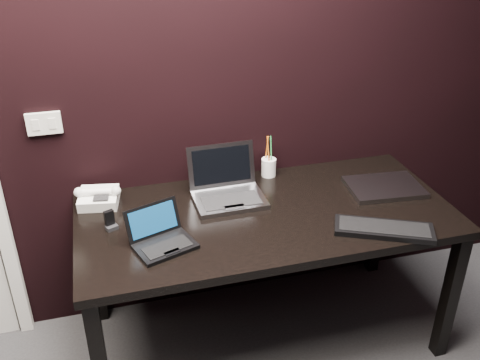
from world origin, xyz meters
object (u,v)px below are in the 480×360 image
object	(u,v)px
silver_laptop	(227,190)
desk_phone	(99,197)
closed_laptop	(384,187)
pen_cup	(269,166)
desk	(266,226)
netbook	(162,239)
mobile_phone	(110,222)
ext_keyboard	(384,229)

from	to	relation	value
silver_laptop	desk_phone	size ratio (longest dim) A/B	1.51
closed_laptop	pen_cup	size ratio (longest dim) A/B	1.71
desk	closed_laptop	size ratio (longest dim) A/B	4.54
desk_phone	pen_cup	distance (m)	0.85
netbook	pen_cup	xyz separation A→B (m)	(0.61, 0.47, 0.02)
desk_phone	pen_cup	world-z (taller)	pen_cup
desk	desk_phone	world-z (taller)	desk_phone
desk	closed_laptop	distance (m)	0.63
netbook	mobile_phone	distance (m)	0.27
desk	desk_phone	bearing A→B (deg)	159.78
closed_laptop	desk	bearing A→B (deg)	-175.53
closed_laptop	desk_phone	xyz separation A→B (m)	(-1.35, 0.22, 0.03)
pen_cup	mobile_phone	bearing A→B (deg)	-160.42
ext_keyboard	closed_laptop	world-z (taller)	ext_keyboard
closed_laptop	netbook	bearing A→B (deg)	-170.85
desk	silver_laptop	size ratio (longest dim) A/B	5.12
silver_laptop	desk_phone	xyz separation A→B (m)	(-0.59, 0.10, -0.00)
desk_phone	pen_cup	bearing A→B (deg)	4.71
silver_laptop	pen_cup	xyz separation A→B (m)	(0.26, 0.17, 0.01)
closed_laptop	ext_keyboard	bearing A→B (deg)	-119.03
netbook	silver_laptop	xyz separation A→B (m)	(0.35, 0.30, 0.01)
desk	pen_cup	size ratio (longest dim) A/B	7.77
silver_laptop	closed_laptop	distance (m)	0.77
silver_laptop	ext_keyboard	world-z (taller)	silver_laptop
mobile_phone	pen_cup	distance (m)	0.86
silver_laptop	closed_laptop	xyz separation A→B (m)	(0.76, -0.12, -0.03)
pen_cup	ext_keyboard	bearing A→B (deg)	-63.26
desk	mobile_phone	bearing A→B (deg)	175.80
desk	pen_cup	distance (m)	0.38
mobile_phone	desk_phone	bearing A→B (deg)	100.21
silver_laptop	mobile_phone	bearing A→B (deg)	-167.75
desk	closed_laptop	xyz separation A→B (m)	(0.62, 0.05, 0.09)
ext_keyboard	desk_phone	world-z (taller)	desk_phone
netbook	desk_phone	size ratio (longest dim) A/B	1.32
desk	silver_laptop	distance (m)	0.25
pen_cup	desk	bearing A→B (deg)	-109.43
netbook	silver_laptop	world-z (taller)	silver_laptop
closed_laptop	desk_phone	size ratio (longest dim) A/B	1.71
ext_keyboard	silver_laptop	bearing A→B (deg)	141.60
netbook	pen_cup	bearing A→B (deg)	37.42
closed_laptop	desk_phone	bearing A→B (deg)	170.72
desk_phone	desk	bearing A→B (deg)	-20.22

